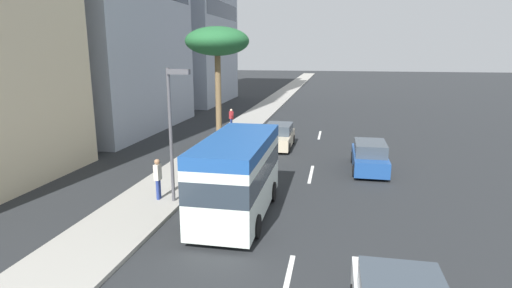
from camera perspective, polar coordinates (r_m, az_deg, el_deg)
ground_plane at (r=36.39m, az=9.15°, el=2.64°), size 198.00×198.00×0.00m
sidewalk_right at (r=37.16m, az=-1.00°, el=3.13°), size 162.00×3.03×0.15m
lane_stripe_near at (r=12.13m, az=4.32°, el=-18.73°), size 3.20×0.16×0.01m
lane_stripe_mid at (r=21.83m, az=7.66°, el=-4.16°), size 3.20×0.16×0.01m
lane_stripe_far at (r=31.91m, az=8.84°, el=1.23°), size 3.20×0.16×0.01m
minibus_lead at (r=15.89m, az=-2.62°, el=-4.13°), size 6.31×2.44×3.13m
car_second at (r=22.96m, az=15.51°, el=-1.72°), size 4.47×1.82×1.60m
car_third at (r=27.44m, az=3.14°, el=1.05°), size 4.20×1.89×1.57m
pedestrian_near_lamp at (r=17.90m, az=-13.49°, el=-4.48°), size 0.34×0.26×1.76m
pedestrian_mid_block at (r=33.49m, az=-3.46°, el=3.67°), size 0.38×0.39×1.59m
palm_tree at (r=26.05m, az=-5.41°, el=13.82°), size 3.94×3.94×7.66m
street_lamp at (r=16.91m, az=-11.48°, el=3.46°), size 0.24×0.97×5.54m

